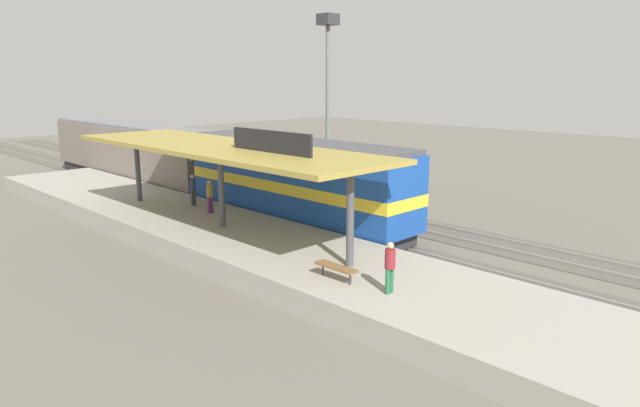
{
  "coord_description": "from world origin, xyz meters",
  "views": [
    {
      "loc": [
        -19.32,
        -21.29,
        7.67
      ],
      "look_at": [
        -1.38,
        -3.2,
        2.0
      ],
      "focal_mm": 31.73,
      "sensor_mm": 36.0,
      "label": 1
    }
  ],
  "objects_px": {
    "person_walking": "(390,265)",
    "person_boarding": "(210,195)",
    "platform_bench": "(336,267)",
    "light_mast": "(328,67)",
    "passenger_carriage_single": "(131,152)",
    "person_waiting": "(193,188)",
    "locomotive": "(295,182)"
  },
  "relations": [
    {
      "from": "person_walking",
      "to": "passenger_carriage_single",
      "type": "bearing_deg",
      "value": 78.79
    },
    {
      "from": "light_mast",
      "to": "person_waiting",
      "type": "relative_size",
      "value": 6.84
    },
    {
      "from": "platform_bench",
      "to": "passenger_carriage_single",
      "type": "distance_m",
      "value": 27.33
    },
    {
      "from": "passenger_carriage_single",
      "to": "person_waiting",
      "type": "height_order",
      "value": "passenger_carriage_single"
    },
    {
      "from": "platform_bench",
      "to": "person_waiting",
      "type": "relative_size",
      "value": 0.99
    },
    {
      "from": "person_walking",
      "to": "person_boarding",
      "type": "xyz_separation_m",
      "value": [
        2.23,
        13.39,
        0.0
      ]
    },
    {
      "from": "light_mast",
      "to": "person_boarding",
      "type": "xyz_separation_m",
      "value": [
        -11.25,
        -2.64,
        -6.54
      ]
    },
    {
      "from": "passenger_carriage_single",
      "to": "locomotive",
      "type": "bearing_deg",
      "value": -90.0
    },
    {
      "from": "person_walking",
      "to": "person_boarding",
      "type": "bearing_deg",
      "value": 80.53
    },
    {
      "from": "passenger_carriage_single",
      "to": "person_boarding",
      "type": "relative_size",
      "value": 11.7
    },
    {
      "from": "person_waiting",
      "to": "person_boarding",
      "type": "xyz_separation_m",
      "value": [
        -0.32,
        -2.09,
        0.0
      ]
    },
    {
      "from": "passenger_carriage_single",
      "to": "person_waiting",
      "type": "relative_size",
      "value": 11.7
    },
    {
      "from": "passenger_carriage_single",
      "to": "light_mast",
      "type": "height_order",
      "value": "light_mast"
    },
    {
      "from": "platform_bench",
      "to": "person_boarding",
      "type": "height_order",
      "value": "person_boarding"
    },
    {
      "from": "light_mast",
      "to": "person_boarding",
      "type": "relative_size",
      "value": 6.84
    },
    {
      "from": "platform_bench",
      "to": "person_waiting",
      "type": "bearing_deg",
      "value": 77.92
    },
    {
      "from": "light_mast",
      "to": "person_waiting",
      "type": "distance_m",
      "value": 12.75
    },
    {
      "from": "person_walking",
      "to": "person_boarding",
      "type": "height_order",
      "value": "same"
    },
    {
      "from": "platform_bench",
      "to": "person_walking",
      "type": "relative_size",
      "value": 0.99
    },
    {
      "from": "platform_bench",
      "to": "person_walking",
      "type": "height_order",
      "value": "person_walking"
    },
    {
      "from": "person_walking",
      "to": "locomotive",
      "type": "bearing_deg",
      "value": 62.02
    },
    {
      "from": "platform_bench",
      "to": "light_mast",
      "type": "distance_m",
      "value": 20.87
    },
    {
      "from": "light_mast",
      "to": "person_waiting",
      "type": "xyz_separation_m",
      "value": [
        -10.93,
        -0.54,
        -6.54
      ]
    },
    {
      "from": "platform_bench",
      "to": "passenger_carriage_single",
      "type": "relative_size",
      "value": 0.08
    },
    {
      "from": "platform_bench",
      "to": "person_boarding",
      "type": "distance_m",
      "value": 11.63
    },
    {
      "from": "light_mast",
      "to": "person_waiting",
      "type": "height_order",
      "value": "light_mast"
    },
    {
      "from": "person_waiting",
      "to": "person_walking",
      "type": "relative_size",
      "value": 1.0
    },
    {
      "from": "locomotive",
      "to": "light_mast",
      "type": "distance_m",
      "value": 11.18
    },
    {
      "from": "locomotive",
      "to": "person_boarding",
      "type": "height_order",
      "value": "locomotive"
    },
    {
      "from": "platform_bench",
      "to": "passenger_carriage_single",
      "type": "bearing_deg",
      "value": 77.31
    },
    {
      "from": "light_mast",
      "to": "person_walking",
      "type": "distance_m",
      "value": 21.95
    },
    {
      "from": "light_mast",
      "to": "locomotive",
      "type": "bearing_deg",
      "value": -145.66
    }
  ]
}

